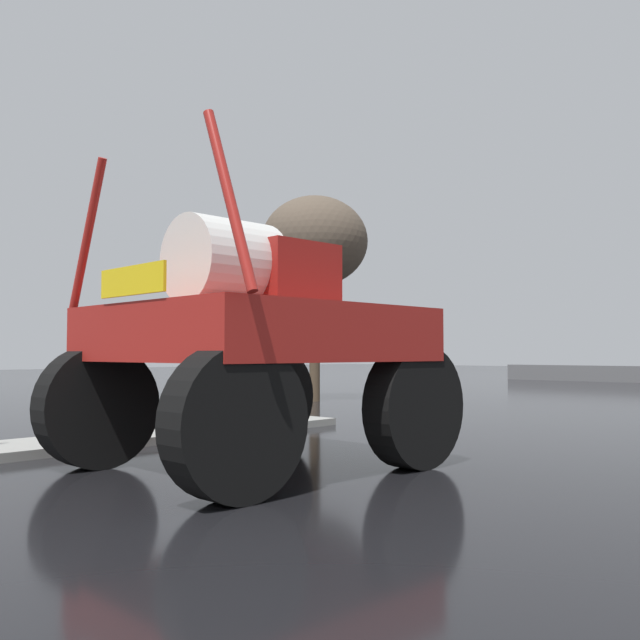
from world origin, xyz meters
TOP-DOWN VIEW (x-y plane):
  - ground_plane at (0.00, 18.00)m, footprint 120.00×120.00m
  - median_island at (-3.99, 7.01)m, footprint 1.58×8.64m
  - oversize_sprayer at (-0.17, 6.17)m, footprint 4.22×5.02m
  - traffic_signal_near_left at (-5.16, 11.27)m, footprint 0.24×0.54m
  - bare_tree_left at (-8.74, 16.55)m, footprint 3.59×3.59m

SIDE VIEW (x-z plane):
  - ground_plane at x=0.00m, z-range 0.00..0.00m
  - median_island at x=-3.99m, z-range 0.00..0.15m
  - oversize_sprayer at x=-0.17m, z-range -0.41..3.92m
  - traffic_signal_near_left at x=-5.16m, z-range 0.79..4.23m
  - bare_tree_left at x=-8.74m, z-range 1.89..8.80m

